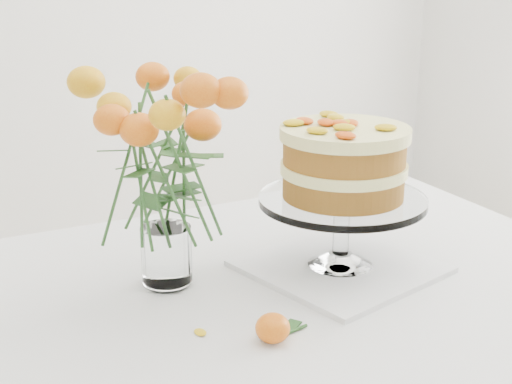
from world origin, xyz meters
TOP-DOWN VIEW (x-y plane):
  - table at (0.00, 0.00)m, footprint 1.43×0.93m
  - napkin at (0.21, 0.01)m, footprint 0.38×0.38m
  - cake_stand at (0.21, 0.01)m, footprint 0.31×0.31m
  - rose_vase at (-0.11, 0.09)m, footprint 0.36×0.36m
  - loose_rose_far at (-0.03, -0.17)m, footprint 0.10×0.05m
  - stray_petal_a at (-0.12, -0.10)m, footprint 0.03×0.02m
  - stray_petal_b at (-0.02, -0.14)m, footprint 0.03×0.02m

SIDE VIEW (x-z plane):
  - table at x=0.00m, z-range 0.30..1.05m
  - stray_petal_a at x=-0.12m, z-range 0.76..0.76m
  - stray_petal_b at x=-0.02m, z-range 0.76..0.76m
  - napkin at x=0.21m, z-range 0.76..0.77m
  - loose_rose_far at x=-0.03m, z-range 0.76..0.80m
  - cake_stand at x=0.21m, z-range 0.81..1.09m
  - rose_vase at x=-0.11m, z-range 0.79..1.24m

